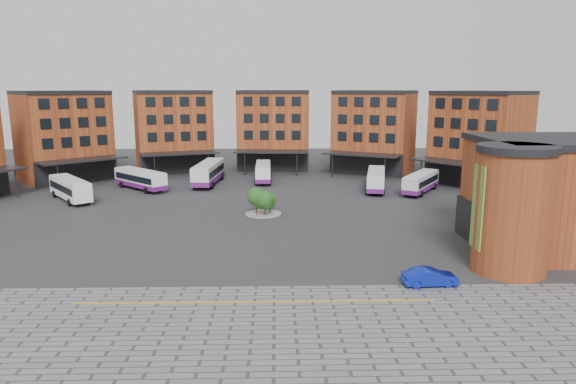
{
  "coord_description": "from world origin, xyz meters",
  "views": [
    {
      "loc": [
        3.58,
        -48.55,
        15.19
      ],
      "look_at": [
        4.86,
        5.91,
        4.0
      ],
      "focal_mm": 32.0,
      "sensor_mm": 36.0,
      "label": 1
    }
  ],
  "objects_px": {
    "bus_d": "(263,172)",
    "bus_b": "(140,179)",
    "bus_a": "(70,188)",
    "bus_e": "(376,179)",
    "bus_c": "(208,172)",
    "blue_car": "(430,277)",
    "tree_island": "(262,200)",
    "bus_f": "(421,182)"
  },
  "relations": [
    {
      "from": "blue_car",
      "to": "bus_c",
      "type": "bearing_deg",
      "value": 23.49
    },
    {
      "from": "bus_b",
      "to": "blue_car",
      "type": "distance_m",
      "value": 50.57
    },
    {
      "from": "bus_b",
      "to": "bus_c",
      "type": "relative_size",
      "value": 0.75
    },
    {
      "from": "bus_e",
      "to": "blue_car",
      "type": "xyz_separation_m",
      "value": [
        -3.01,
        -37.62,
        -0.93
      ]
    },
    {
      "from": "bus_b",
      "to": "bus_d",
      "type": "bearing_deg",
      "value": -26.07
    },
    {
      "from": "bus_d",
      "to": "bus_b",
      "type": "bearing_deg",
      "value": -160.84
    },
    {
      "from": "bus_d",
      "to": "blue_car",
      "type": "xyz_separation_m",
      "value": [
        14.04,
        -45.5,
        -0.87
      ]
    },
    {
      "from": "bus_d",
      "to": "bus_e",
      "type": "bearing_deg",
      "value": -25.55
    },
    {
      "from": "bus_c",
      "to": "blue_car",
      "type": "xyz_separation_m",
      "value": [
        22.65,
        -43.09,
        -1.17
      ]
    },
    {
      "from": "bus_b",
      "to": "bus_f",
      "type": "xyz_separation_m",
      "value": [
        41.58,
        -3.17,
        -0.07
      ]
    },
    {
      "from": "bus_a",
      "to": "bus_b",
      "type": "distance_m",
      "value": 10.58
    },
    {
      "from": "bus_c",
      "to": "bus_d",
      "type": "relative_size",
      "value": 1.21
    },
    {
      "from": "bus_c",
      "to": "bus_b",
      "type": "bearing_deg",
      "value": -151.4
    },
    {
      "from": "bus_c",
      "to": "bus_e",
      "type": "relative_size",
      "value": 1.14
    },
    {
      "from": "bus_a",
      "to": "bus_d",
      "type": "bearing_deg",
      "value": -9.55
    },
    {
      "from": "bus_b",
      "to": "blue_car",
      "type": "xyz_separation_m",
      "value": [
        32.33,
        -38.88,
        -0.93
      ]
    },
    {
      "from": "bus_c",
      "to": "bus_e",
      "type": "height_order",
      "value": "bus_c"
    },
    {
      "from": "bus_a",
      "to": "bus_b",
      "type": "relative_size",
      "value": 1.06
    },
    {
      "from": "tree_island",
      "to": "bus_c",
      "type": "xyz_separation_m",
      "value": [
        -9.07,
        20.51,
        0.01
      ]
    },
    {
      "from": "bus_f",
      "to": "tree_island",
      "type": "bearing_deg",
      "value": -117.32
    },
    {
      "from": "tree_island",
      "to": "bus_b",
      "type": "bearing_deg",
      "value": 139.01
    },
    {
      "from": "bus_b",
      "to": "bus_d",
      "type": "distance_m",
      "value": 19.46
    },
    {
      "from": "tree_island",
      "to": "bus_a",
      "type": "distance_m",
      "value": 27.79
    },
    {
      "from": "bus_c",
      "to": "bus_f",
      "type": "bearing_deg",
      "value": -7.93
    },
    {
      "from": "bus_b",
      "to": "tree_island",
      "type": "bearing_deg",
      "value": -86.96
    },
    {
      "from": "bus_b",
      "to": "bus_d",
      "type": "xyz_separation_m",
      "value": [
        18.29,
        6.62,
        -0.06
      ]
    },
    {
      "from": "bus_a",
      "to": "bus_e",
      "type": "distance_m",
      "value": 43.34
    },
    {
      "from": "tree_island",
      "to": "blue_car",
      "type": "xyz_separation_m",
      "value": [
        13.58,
        -22.58,
        -1.17
      ]
    },
    {
      "from": "bus_a",
      "to": "bus_c",
      "type": "relative_size",
      "value": 0.8
    },
    {
      "from": "tree_island",
      "to": "bus_d",
      "type": "distance_m",
      "value": 22.92
    },
    {
      "from": "bus_a",
      "to": "blue_car",
      "type": "relative_size",
      "value": 2.33
    },
    {
      "from": "tree_island",
      "to": "bus_c",
      "type": "height_order",
      "value": "tree_island"
    },
    {
      "from": "bus_a",
      "to": "bus_b",
      "type": "bearing_deg",
      "value": 6.31
    },
    {
      "from": "bus_b",
      "to": "bus_e",
      "type": "relative_size",
      "value": 0.86
    },
    {
      "from": "tree_island",
      "to": "bus_e",
      "type": "bearing_deg",
      "value": 42.2
    },
    {
      "from": "bus_a",
      "to": "bus_f",
      "type": "xyz_separation_m",
      "value": [
        49.15,
        4.22,
        -0.23
      ]
    },
    {
      "from": "bus_d",
      "to": "bus_f",
      "type": "xyz_separation_m",
      "value": [
        23.28,
        -9.79,
        -0.01
      ]
    },
    {
      "from": "bus_e",
      "to": "bus_c",
      "type": "bearing_deg",
      "value": 179.78
    },
    {
      "from": "bus_d",
      "to": "bus_f",
      "type": "distance_m",
      "value": 25.26
    },
    {
      "from": "bus_c",
      "to": "blue_car",
      "type": "relative_size",
      "value": 2.93
    },
    {
      "from": "bus_b",
      "to": "bus_f",
      "type": "height_order",
      "value": "bus_b"
    },
    {
      "from": "bus_a",
      "to": "bus_f",
      "type": "relative_size",
      "value": 1.01
    }
  ]
}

